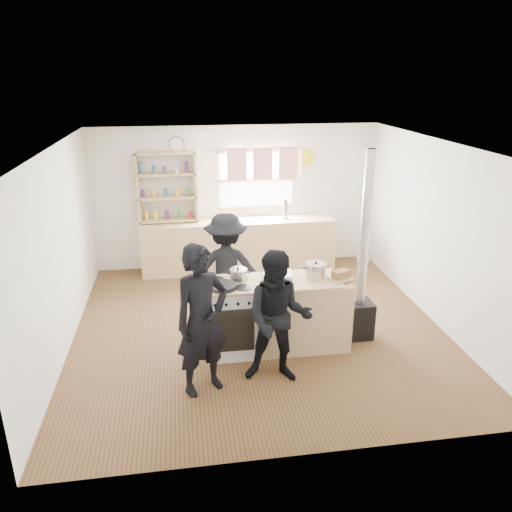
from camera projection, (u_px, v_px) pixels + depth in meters
name	position (u px, v px, depth m)	size (l,w,h in m)	color
ground	(259.00, 327.00, 6.96)	(5.00, 5.00, 0.01)	brown
back_counter	(239.00, 245.00, 8.86)	(3.40, 0.55, 0.90)	tan
shelving_unit	(167.00, 187.00, 8.42)	(1.00, 0.28, 1.20)	tan
thermos	(285.00, 210.00, 8.76)	(0.10, 0.10, 0.33)	silver
cooking_island	(277.00, 314.00, 6.31)	(1.97, 0.64, 0.93)	white
skillet_greens	(223.00, 286.00, 5.92)	(0.37, 0.37, 0.05)	black
roast_tray	(278.00, 275.00, 6.20)	(0.39, 0.31, 0.07)	silver
stockpot_stove	(238.00, 275.00, 6.12)	(0.21, 0.21, 0.18)	#BCBCBF
stockpot_counter	(316.00, 270.00, 6.23)	(0.27, 0.27, 0.20)	#B4B4B6
bread_board	(341.00, 276.00, 6.16)	(0.33, 0.29, 0.12)	tan
flue_heater	(360.00, 292.00, 6.51)	(0.35, 0.35, 2.50)	black
person_near_left	(202.00, 320.00, 5.32)	(0.62, 0.41, 1.71)	black
person_near_right	(278.00, 318.00, 5.53)	(0.76, 0.59, 1.57)	black
person_far	(226.00, 269.00, 6.89)	(1.02, 0.59, 1.58)	black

